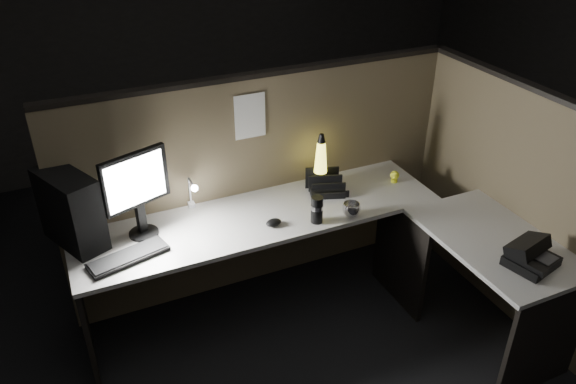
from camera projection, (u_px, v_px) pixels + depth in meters
name	position (u px, v px, depth m)	size (l,w,h in m)	color
floor	(323.00, 358.00, 3.43)	(6.00, 6.00, 0.00)	black
room_shell	(334.00, 111.00, 2.61)	(6.00, 6.00, 6.00)	silver
partition_back	(263.00, 184.00, 3.78)	(2.66, 0.06, 1.50)	brown
partition_right	(504.00, 200.00, 3.60)	(0.06, 1.66, 1.50)	brown
desk	(333.00, 252.00, 3.40)	(2.60, 1.60, 0.73)	beige
pc_tower	(70.00, 210.00, 3.13)	(0.19, 0.42, 0.44)	black
monitor	(136.00, 187.00, 3.16)	(0.39, 0.19, 0.52)	black
keyboard	(128.00, 257.00, 3.09)	(0.44, 0.15, 0.02)	black
mouse	(274.00, 223.00, 3.37)	(0.10, 0.07, 0.04)	black
clip_lamp	(192.00, 193.00, 3.46)	(0.04, 0.17, 0.22)	white
organizer	(326.00, 186.00, 3.72)	(0.27, 0.26, 0.17)	black
lava_lamp	(321.00, 166.00, 3.69)	(0.11, 0.11, 0.40)	black
travel_mug	(317.00, 210.00, 3.37)	(0.08, 0.08, 0.17)	black
steel_mug	(351.00, 209.00, 3.46)	(0.11, 0.11, 0.09)	#B9B8C0
figurine	(395.00, 175.00, 3.82)	(0.06, 0.06, 0.06)	#F6FB27
pinned_paper	(250.00, 116.00, 3.46)	(0.20, 0.00, 0.29)	white
desk_phone	(530.00, 255.00, 3.03)	(0.30, 0.30, 0.15)	black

